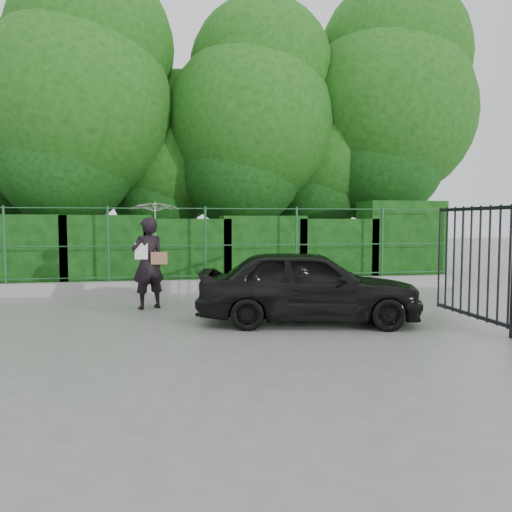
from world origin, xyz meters
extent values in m
plane|color=gray|center=(0.00, 0.00, 0.00)|extent=(80.00, 80.00, 0.00)
cube|color=#9E9E99|center=(0.00, 4.50, 0.15)|extent=(14.00, 0.25, 0.30)
cylinder|color=#1E4F29|center=(-4.20, 4.50, 1.20)|extent=(0.06, 0.06, 1.80)
cylinder|color=#1E4F29|center=(-1.90, 4.50, 1.20)|extent=(0.06, 0.06, 1.80)
cylinder|color=#1E4F29|center=(0.40, 4.50, 1.20)|extent=(0.06, 0.06, 1.80)
cylinder|color=#1E4F29|center=(2.70, 4.50, 1.20)|extent=(0.06, 0.06, 1.80)
cylinder|color=#1E4F29|center=(5.00, 4.50, 1.20)|extent=(0.06, 0.06, 1.80)
cylinder|color=#1E4F29|center=(7.30, 4.50, 1.20)|extent=(0.06, 0.06, 1.80)
cylinder|color=#1E4F29|center=(0.00, 4.50, 0.40)|extent=(13.60, 0.03, 0.03)
cylinder|color=#1E4F29|center=(0.00, 4.50, 1.15)|extent=(13.60, 0.03, 0.03)
cylinder|color=#1E4F29|center=(0.00, 4.50, 2.05)|extent=(13.60, 0.03, 0.03)
cube|color=black|center=(-4.00, 5.50, 0.95)|extent=(2.20, 1.20, 1.90)
cube|color=black|center=(-2.00, 5.50, 0.95)|extent=(2.20, 1.20, 1.89)
cube|color=black|center=(0.00, 5.50, 0.90)|extent=(2.20, 1.20, 1.80)
cube|color=black|center=(2.00, 5.50, 0.94)|extent=(2.20, 1.20, 1.88)
cube|color=black|center=(4.00, 5.50, 0.90)|extent=(2.20, 1.20, 1.80)
cube|color=black|center=(6.00, 5.50, 1.15)|extent=(2.20, 1.20, 2.30)
cylinder|color=black|center=(-3.00, 7.20, 2.25)|extent=(0.36, 0.36, 4.50)
sphere|color=#14470F|center=(-3.00, 7.20, 4.95)|extent=(5.40, 5.40, 5.40)
cylinder|color=black|center=(-0.50, 8.50, 1.62)|extent=(0.36, 0.36, 3.25)
sphere|color=#14470F|center=(-0.50, 8.50, 3.58)|extent=(3.90, 3.90, 3.90)
cylinder|color=black|center=(2.00, 7.50, 2.12)|extent=(0.36, 0.36, 4.25)
sphere|color=#14470F|center=(2.00, 7.50, 4.68)|extent=(5.10, 5.10, 5.10)
cylinder|color=black|center=(4.50, 8.20, 1.75)|extent=(0.36, 0.36, 3.50)
sphere|color=#14470F|center=(4.50, 8.20, 3.85)|extent=(4.20, 4.20, 4.20)
cylinder|color=black|center=(6.50, 7.80, 2.38)|extent=(0.36, 0.36, 4.75)
sphere|color=#14470F|center=(6.50, 7.80, 5.23)|extent=(5.70, 5.70, 5.70)
cube|color=black|center=(4.60, -0.05, 0.15)|extent=(0.05, 2.00, 0.06)
cube|color=black|center=(4.60, -0.05, 1.95)|extent=(0.05, 2.00, 0.06)
cylinder|color=black|center=(4.60, -1.00, 1.05)|extent=(0.04, 0.04, 1.90)
cylinder|color=black|center=(4.60, -0.75, 1.05)|extent=(0.04, 0.04, 1.90)
cylinder|color=black|center=(4.60, -0.50, 1.05)|extent=(0.04, 0.04, 1.90)
cylinder|color=black|center=(4.60, -0.25, 1.05)|extent=(0.04, 0.04, 1.90)
cylinder|color=black|center=(4.60, 0.00, 1.05)|extent=(0.04, 0.04, 1.90)
cylinder|color=black|center=(4.60, 0.25, 1.05)|extent=(0.04, 0.04, 1.90)
cylinder|color=black|center=(4.60, 0.50, 1.05)|extent=(0.04, 0.04, 1.90)
cylinder|color=black|center=(4.60, 0.75, 1.05)|extent=(0.04, 0.04, 1.90)
cylinder|color=black|center=(4.60, 1.00, 1.05)|extent=(0.04, 0.04, 1.90)
imported|color=black|center=(-0.89, 2.35, 0.91)|extent=(0.78, 0.67, 1.82)
imported|color=white|center=(-0.74, 2.40, 1.69)|extent=(1.00, 1.02, 0.92)
cube|color=#8B5F44|center=(-0.67, 2.27, 1.01)|extent=(0.32, 0.15, 0.24)
cube|color=white|center=(-1.01, 2.23, 1.16)|extent=(0.25, 0.02, 0.32)
imported|color=black|center=(1.87, 0.47, 0.64)|extent=(3.99, 2.22, 1.28)
camera|label=1|loc=(-0.46, -7.73, 1.74)|focal=35.00mm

